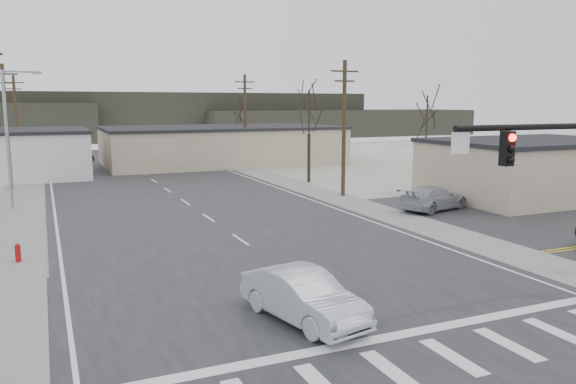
# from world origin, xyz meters

# --- Properties ---
(ground) EXTENTS (140.00, 140.00, 0.00)m
(ground) POSITION_xyz_m (0.00, 0.00, 0.00)
(ground) COLOR silver
(ground) RESTS_ON ground
(main_road) EXTENTS (18.00, 110.00, 0.05)m
(main_road) POSITION_xyz_m (0.00, 15.00, 0.02)
(main_road) COLOR black
(main_road) RESTS_ON ground
(cross_road) EXTENTS (90.00, 10.00, 0.04)m
(cross_road) POSITION_xyz_m (0.00, 0.00, 0.02)
(cross_road) COLOR black
(cross_road) RESTS_ON ground
(parking_lot) EXTENTS (18.00, 20.00, 0.03)m
(parking_lot) POSITION_xyz_m (20.00, 6.00, 0.02)
(parking_lot) COLOR black
(parking_lot) RESTS_ON ground
(sidewalk_left) EXTENTS (3.00, 90.00, 0.06)m
(sidewalk_left) POSITION_xyz_m (-10.60, 20.00, 0.03)
(sidewalk_left) COLOR gray
(sidewalk_left) RESTS_ON ground
(sidewalk_right) EXTENTS (3.00, 90.00, 0.06)m
(sidewalk_right) POSITION_xyz_m (10.60, 20.00, 0.03)
(sidewalk_right) COLOR gray
(sidewalk_right) RESTS_ON ground
(fire_hydrant) EXTENTS (0.24, 0.24, 0.87)m
(fire_hydrant) POSITION_xyz_m (-10.20, 8.00, 0.45)
(fire_hydrant) COLOR #A50C0C
(fire_hydrant) RESTS_ON ground
(building_right_far) EXTENTS (26.30, 14.30, 4.30)m
(building_right_far) POSITION_xyz_m (10.00, 44.00, 2.15)
(building_right_far) COLOR #C0A993
(building_right_far) RESTS_ON ground
(building_lot) EXTENTS (14.30, 10.30, 4.30)m
(building_lot) POSITION_xyz_m (24.00, 12.00, 2.16)
(building_lot) COLOR #C0A993
(building_lot) RESTS_ON ground
(upole_left_c) EXTENTS (2.20, 0.30, 10.00)m
(upole_left_c) POSITION_xyz_m (-11.50, 32.00, 5.22)
(upole_left_c) COLOR #412F1E
(upole_left_c) RESTS_ON ground
(upole_left_d) EXTENTS (2.20, 0.30, 10.00)m
(upole_left_d) POSITION_xyz_m (-11.50, 52.00, 5.22)
(upole_left_d) COLOR #412F1E
(upole_left_d) RESTS_ON ground
(upole_right_a) EXTENTS (2.20, 0.30, 10.00)m
(upole_right_a) POSITION_xyz_m (11.50, 18.00, 5.22)
(upole_right_a) COLOR #412F1E
(upole_right_a) RESTS_ON ground
(upole_right_b) EXTENTS (2.20, 0.30, 10.00)m
(upole_right_b) POSITION_xyz_m (11.50, 40.00, 5.22)
(upole_right_b) COLOR #412F1E
(upole_right_b) RESTS_ON ground
(streetlight_main) EXTENTS (2.40, 0.25, 9.00)m
(streetlight_main) POSITION_xyz_m (-10.80, 22.00, 5.09)
(streetlight_main) COLOR gray
(streetlight_main) RESTS_ON ground
(tree_right_mid) EXTENTS (3.74, 3.74, 8.33)m
(tree_right_mid) POSITION_xyz_m (12.50, 26.00, 5.93)
(tree_right_mid) COLOR #30281D
(tree_right_mid) RESTS_ON ground
(tree_right_far) EXTENTS (3.52, 3.52, 7.84)m
(tree_right_far) POSITION_xyz_m (15.00, 52.00, 5.58)
(tree_right_far) COLOR #30281D
(tree_right_far) RESTS_ON ground
(tree_lot) EXTENTS (3.52, 3.52, 7.84)m
(tree_lot) POSITION_xyz_m (22.00, 22.00, 5.58)
(tree_lot) COLOR #30281D
(tree_lot) RESTS_ON ground
(hill_center) EXTENTS (80.00, 18.00, 9.00)m
(hill_center) POSITION_xyz_m (15.00, 96.00, 4.50)
(hill_center) COLOR #333026
(hill_center) RESTS_ON ground
(hill_right) EXTENTS (60.00, 18.00, 5.50)m
(hill_right) POSITION_xyz_m (50.00, 90.00, 2.75)
(hill_right) COLOR #333026
(hill_right) RESTS_ON ground
(sedan_crossing) EXTENTS (2.78, 5.14, 1.61)m
(sedan_crossing) POSITION_xyz_m (-1.64, -3.00, 0.85)
(sedan_crossing) COLOR #B3B8BF
(sedan_crossing) RESTS_ON main_road
(car_far_a) EXTENTS (3.32, 5.17, 1.40)m
(car_far_a) POSITION_xyz_m (4.13, 45.92, 0.74)
(car_far_a) COLOR black
(car_far_a) RESTS_ON main_road
(car_far_b) EXTENTS (2.45, 3.93, 1.25)m
(car_far_b) POSITION_xyz_m (-4.48, 53.95, 0.67)
(car_far_b) COLOR black
(car_far_b) RESTS_ON main_road
(car_parked_dark_a) EXTENTS (4.34, 3.17, 1.37)m
(car_parked_dark_a) POSITION_xyz_m (19.72, 11.62, 0.72)
(car_parked_dark_a) COLOR black
(car_parked_dark_a) RESTS_ON parking_lot
(car_parked_silver) EXTENTS (5.76, 3.62, 1.56)m
(car_parked_silver) POSITION_xyz_m (14.12, 10.68, 0.81)
(car_parked_silver) COLOR #989CA2
(car_parked_silver) RESTS_ON parking_lot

